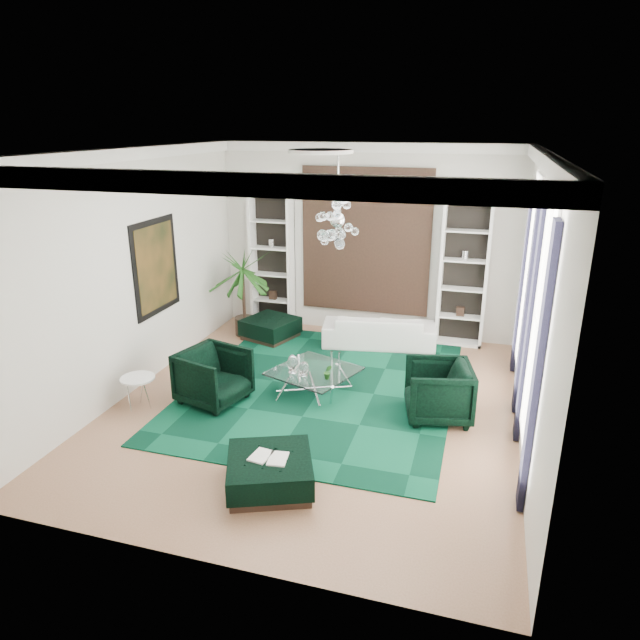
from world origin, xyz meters
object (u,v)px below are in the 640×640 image
(armchair_right, at_px, (438,391))
(palm, at_px, (243,282))
(ottoman_side, at_px, (271,328))
(coffee_table, at_px, (314,382))
(sofa, at_px, (379,330))
(armchair_left, at_px, (214,376))
(side_table, at_px, (139,393))
(ottoman_front, at_px, (270,472))

(armchair_right, bearing_deg, palm, -133.04)
(ottoman_side, height_order, palm, palm)
(coffee_table, xyz_separation_m, ottoman_side, (-1.58, 2.13, 0.00))
(armchair_right, height_order, palm, palm)
(sofa, distance_m, coffee_table, 2.45)
(coffee_table, bearing_deg, armchair_right, -6.92)
(sofa, distance_m, palm, 2.88)
(armchair_left, height_order, armchair_right, armchair_left)
(ottoman_side, bearing_deg, sofa, 6.19)
(sofa, bearing_deg, armchair_right, 108.23)
(side_table, bearing_deg, sofa, 50.05)
(armchair_left, distance_m, coffee_table, 1.60)
(sofa, bearing_deg, side_table, 40.47)
(armchair_left, relative_size, ottoman_front, 0.95)
(sofa, xyz_separation_m, ottoman_side, (-2.18, -0.24, -0.11))
(palm, bearing_deg, ottoman_front, -63.20)
(armchair_right, distance_m, ottoman_front, 2.90)
(armchair_left, bearing_deg, sofa, -18.00)
(coffee_table, distance_m, ottoman_side, 2.66)
(ottoman_side, bearing_deg, ottoman_front, -68.88)
(ottoman_side, height_order, side_table, side_table)
(armchair_left, xyz_separation_m, palm, (-0.75, 2.90, 0.69))
(armchair_right, relative_size, ottoman_side, 1.01)
(sofa, relative_size, palm, 0.97)
(ottoman_side, xyz_separation_m, ottoman_front, (1.80, -4.67, -0.01))
(coffee_table, xyz_separation_m, ottoman_front, (0.22, -2.54, -0.00))
(ottoman_front, distance_m, side_table, 2.95)
(armchair_right, xyz_separation_m, ottoman_side, (-3.55, 2.37, -0.22))
(armchair_right, relative_size, ottoman_front, 0.95)
(coffee_table, height_order, palm, palm)
(armchair_left, bearing_deg, armchair_right, -66.98)
(coffee_table, xyz_separation_m, side_table, (-2.42, -1.23, 0.04))
(ottoman_front, distance_m, palm, 5.38)
(palm, bearing_deg, armchair_left, -75.46)
(sofa, distance_m, side_table, 4.69)
(ottoman_side, relative_size, palm, 0.42)
(armchair_right, height_order, coffee_table, armchair_right)
(coffee_table, distance_m, side_table, 2.71)
(armchair_left, xyz_separation_m, coffee_table, (1.41, 0.71, -0.23))
(coffee_table, bearing_deg, armchair_left, -153.37)
(side_table, relative_size, palm, 0.23)
(side_table, height_order, palm, palm)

